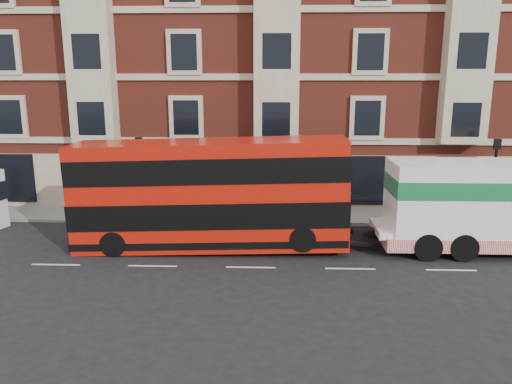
{
  "coord_description": "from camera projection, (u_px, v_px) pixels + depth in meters",
  "views": [
    {
      "loc": [
        0.91,
        -18.89,
        7.52
      ],
      "look_at": [
        0.07,
        4.0,
        2.21
      ],
      "focal_mm": 35.0,
      "sensor_mm": 36.0,
      "label": 1
    }
  ],
  "objects": [
    {
      "name": "lamp_post_east",
      "position": [
        494.0,
        175.0,
        25.12
      ],
      "size": [
        0.35,
        0.15,
        4.35
      ],
      "color": "black",
      "rests_on": "sidewalk"
    },
    {
      "name": "double_decker_bus",
      "position": [
        210.0,
        193.0,
        21.86
      ],
      "size": [
        11.92,
        2.74,
        4.83
      ],
      "color": "red",
      "rests_on": "ground"
    },
    {
      "name": "tow_truck",
      "position": [
        488.0,
        205.0,
        21.53
      ],
      "size": [
        9.55,
        2.82,
        3.98
      ],
      "color": "white",
      "rests_on": "ground"
    },
    {
      "name": "victorian_terrace",
      "position": [
        269.0,
        36.0,
        32.44
      ],
      "size": [
        45.0,
        12.0,
        20.4
      ],
      "color": "maroon",
      "rests_on": "ground"
    },
    {
      "name": "sidewalk",
      "position": [
        257.0,
        215.0,
        27.41
      ],
      "size": [
        90.0,
        3.0,
        0.15
      ],
      "primitive_type": "cube",
      "color": "slate",
      "rests_on": "ground"
    },
    {
      "name": "ground",
      "position": [
        251.0,
        267.0,
        20.12
      ],
      "size": [
        120.0,
        120.0,
        0.0
      ],
      "primitive_type": "plane",
      "color": "black",
      "rests_on": "ground"
    },
    {
      "name": "lamp_post_west",
      "position": [
        140.0,
        173.0,
        25.77
      ],
      "size": [
        0.35,
        0.15,
        4.35
      ],
      "color": "black",
      "rests_on": "sidewalk"
    }
  ]
}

